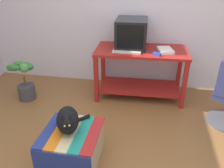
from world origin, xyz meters
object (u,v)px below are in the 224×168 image
at_px(book, 165,50).
at_px(ottoman_with_blanket, 72,146).
at_px(stapler, 157,54).
at_px(desk, 140,65).
at_px(keyboard, 127,51).
at_px(tv_monitor, 131,34).
at_px(cat, 68,120).
at_px(potted_plant, 25,80).

bearing_deg(book, ottoman_with_blanket, -136.29).
bearing_deg(stapler, desk, 76.16).
bearing_deg(keyboard, book, 14.54).
xyz_separation_m(book, ottoman_with_blanket, (-0.92, -1.48, -0.60)).
xyz_separation_m(desk, tv_monitor, (-0.16, 0.09, 0.45)).
bearing_deg(keyboard, cat, -105.70).
xyz_separation_m(desk, keyboard, (-0.19, -0.16, 0.26)).
xyz_separation_m(tv_monitor, potted_plant, (-1.53, -0.51, -0.64)).
relative_size(ottoman_with_blanket, cat, 1.31).
xyz_separation_m(ottoman_with_blanket, potted_plant, (-1.12, 1.09, 0.14)).
bearing_deg(ottoman_with_blanket, book, 58.17).
height_order(keyboard, cat, keyboard).
bearing_deg(stapler, ottoman_with_blanket, 178.58).
bearing_deg(desk, book, -8.35).
distance_m(tv_monitor, book, 0.55).
relative_size(ottoman_with_blanket, potted_plant, 0.95).
bearing_deg(potted_plant, tv_monitor, 18.35).
height_order(desk, stapler, stapler).
bearing_deg(desk, keyboard, -143.68).
height_order(book, ottoman_with_blanket, book).
distance_m(potted_plant, stapler, 1.99).
xyz_separation_m(keyboard, cat, (-0.42, -1.33, -0.29)).
relative_size(desk, book, 5.00).
bearing_deg(book, tv_monitor, 151.77).
bearing_deg(desk, ottoman_with_blanket, -113.32).
height_order(desk, book, book).
height_order(desk, cat, desk).
distance_m(keyboard, stapler, 0.42).
relative_size(tv_monitor, ottoman_with_blanket, 0.88).
xyz_separation_m(keyboard, book, (0.53, 0.12, 0.01)).
xyz_separation_m(ottoman_with_blanket, cat, (-0.03, 0.03, 0.30)).
bearing_deg(keyboard, potted_plant, -168.21).
bearing_deg(ottoman_with_blanket, cat, 136.02).
distance_m(tv_monitor, ottoman_with_blanket, 1.83).
bearing_deg(book, potted_plant, 176.26).
distance_m(keyboard, book, 0.55).
bearing_deg(potted_plant, keyboard, 10.00).
bearing_deg(tv_monitor, potted_plant, -163.99).
relative_size(desk, keyboard, 3.39).
relative_size(tv_monitor, book, 1.94).
height_order(desk, potted_plant, desk).
bearing_deg(keyboard, stapler, -6.58).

